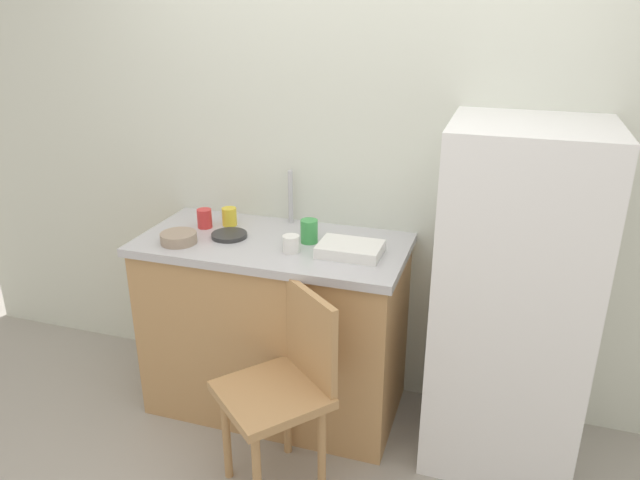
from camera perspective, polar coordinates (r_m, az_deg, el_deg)
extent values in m
cube|color=silver|center=(2.97, 3.78, 6.80)|extent=(4.80, 0.10, 2.41)
cube|color=tan|center=(3.05, -4.23, -8.40)|extent=(1.23, 0.60, 0.88)
cube|color=#B7B7BC|center=(2.85, -4.49, -0.38)|extent=(1.27, 0.64, 0.04)
cylinder|color=#B7B7BC|center=(3.01, -2.81, 4.10)|extent=(0.02, 0.02, 0.27)
cube|color=white|center=(2.72, 17.77, -5.60)|extent=(0.63, 0.60, 1.54)
cylinder|color=tan|center=(2.76, -8.89, -17.83)|extent=(0.04, 0.04, 0.45)
cylinder|color=tan|center=(2.55, -6.00, -21.62)|extent=(0.04, 0.04, 0.45)
cylinder|color=tan|center=(2.85, -3.14, -15.97)|extent=(0.04, 0.04, 0.45)
cylinder|color=tan|center=(2.65, 0.17, -19.38)|extent=(0.04, 0.04, 0.45)
cube|color=tan|center=(2.55, -4.63, -14.44)|extent=(0.56, 0.56, 0.04)
cube|color=tan|center=(2.50, -0.97, -9.09)|extent=(0.29, 0.26, 0.40)
cube|color=white|center=(2.67, 2.88, -0.87)|extent=(0.28, 0.20, 0.05)
cylinder|color=gray|center=(2.87, -13.28, 0.20)|extent=(0.17, 0.17, 0.05)
cylinder|color=#2D2D2D|center=(2.89, -8.62, 0.46)|extent=(0.17, 0.17, 0.02)
cylinder|color=red|center=(3.03, -10.92, 2.03)|extent=(0.07, 0.07, 0.09)
cylinder|color=white|center=(2.69, -2.77, -0.37)|extent=(0.08, 0.08, 0.08)
cylinder|color=green|center=(2.79, -1.04, 0.84)|extent=(0.08, 0.08, 0.11)
cylinder|color=yellow|center=(3.04, -8.61, 2.21)|extent=(0.07, 0.07, 0.09)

